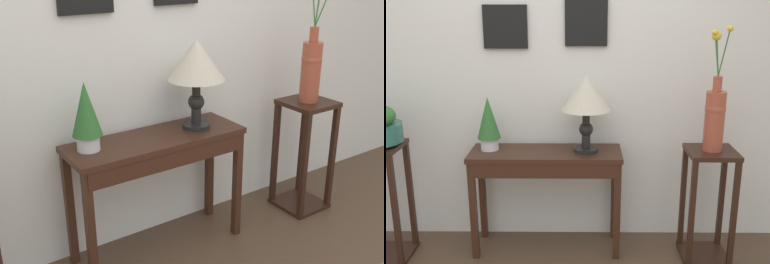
{
  "view_description": "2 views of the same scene",
  "coord_description": "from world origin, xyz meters",
  "views": [
    {
      "loc": [
        -1.29,
        -0.95,
        1.74
      ],
      "look_at": [
        0.19,
        1.22,
        0.74
      ],
      "focal_mm": 44.39,
      "sensor_mm": 36.0,
      "label": 1
    },
    {
      "loc": [
        0.23,
        -1.74,
        1.75
      ],
      "look_at": [
        0.2,
        1.33,
        0.87
      ],
      "focal_mm": 42.51,
      "sensor_mm": 36.0,
      "label": 2
    }
  ],
  "objects": [
    {
      "name": "back_wall_with_art",
      "position": [
        -0.0,
        1.53,
        1.4
      ],
      "size": [
        9.0,
        0.13,
        2.8
      ],
      "color": "silver",
      "rests_on": "ground"
    },
    {
      "name": "pedestal_stand_right",
      "position": [
        1.09,
        1.14,
        0.4
      ],
      "size": [
        0.32,
        0.32,
        0.8
      ],
      "color": "black",
      "rests_on": "ground"
    },
    {
      "name": "table_lamp",
      "position": [
        0.25,
        1.26,
        1.14
      ],
      "size": [
        0.34,
        0.34,
        0.53
      ],
      "color": "black",
      "rests_on": "console_table"
    },
    {
      "name": "potted_plant_on_console",
      "position": [
        -0.42,
        1.29,
        0.95
      ],
      "size": [
        0.16,
        0.16,
        0.38
      ],
      "color": "silver",
      "rests_on": "console_table"
    },
    {
      "name": "console_table",
      "position": [
        -0.03,
        1.24,
        0.62
      ],
      "size": [
        1.06,
        0.36,
        0.75
      ],
      "color": "#381E14",
      "rests_on": "ground"
    },
    {
      "name": "flower_vase_tall_right",
      "position": [
        1.09,
        1.14,
        1.06
      ],
      "size": [
        0.15,
        0.2,
        0.82
      ],
      "color": "#9E4733",
      "rests_on": "pedestal_stand_right"
    }
  ]
}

